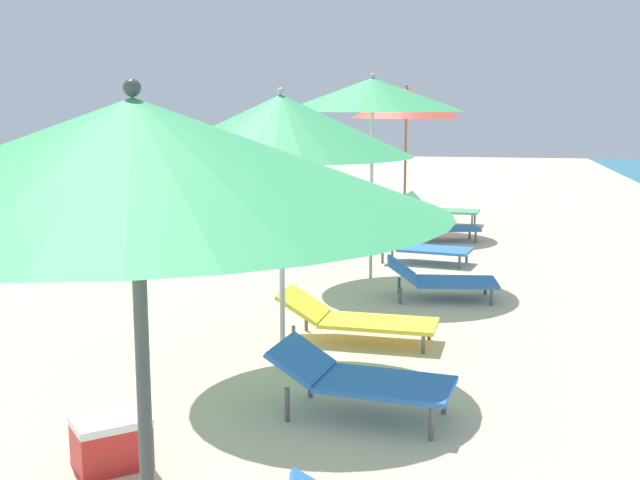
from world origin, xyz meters
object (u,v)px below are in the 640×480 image
object	(u,v)px
lounger_fourth_shoreside	(422,246)
lounger_third_shoreside	(356,318)
lounger_farthest_shoreside	(441,208)
lounger_fourth_inland	(440,279)
umbrella_third	(281,126)
lounger_farthest_inland	(436,226)
umbrella_fourth	(372,95)
cooler_box	(111,442)
umbrella_second	(135,157)
lounger_third_inland	(360,378)
umbrella_farthest	(406,103)
person_walking_near	(200,185)

from	to	relation	value
lounger_fourth_shoreside	lounger_third_shoreside	bearing A→B (deg)	-84.49
lounger_farthest_shoreside	lounger_fourth_inland	bearing A→B (deg)	-82.44
lounger_fourth_shoreside	lounger_fourth_inland	size ratio (longest dim) A/B	1.06
umbrella_third	lounger_third_shoreside	world-z (taller)	umbrella_third
lounger_farthest_inland	umbrella_fourth	bearing A→B (deg)	-115.51
cooler_box	lounger_farthest_shoreside	bearing A→B (deg)	81.73
umbrella_second	lounger_fourth_shoreside	xyz separation A→B (m)	(0.34, 9.68, -1.97)
umbrella_fourth	lounger_third_inland	bearing A→B (deg)	-83.50
umbrella_second	lounger_fourth_inland	size ratio (longest dim) A/B	1.74
umbrella_second	lounger_fourth_shoreside	bearing A→B (deg)	88.01
umbrella_fourth	lounger_farthest_inland	size ratio (longest dim) A/B	1.80
umbrella_third	lounger_third_inland	distance (m)	2.32
lounger_third_shoreside	umbrella_farthest	bearing A→B (deg)	94.33
umbrella_third	lounger_fourth_inland	size ratio (longest dim) A/B	1.78
lounger_third_inland	lounger_farthest_shoreside	distance (m)	10.40
lounger_third_shoreside	lounger_fourth_inland	size ratio (longest dim) A/B	1.15
umbrella_third	lounger_third_shoreside	size ratio (longest dim) A/B	1.55
umbrella_third	umbrella_second	bearing A→B (deg)	-82.45
person_walking_near	cooler_box	xyz separation A→B (m)	(2.46, -8.78, -0.82)
lounger_third_inland	person_walking_near	world-z (taller)	person_walking_near
lounger_third_inland	umbrella_farthest	xyz separation A→B (m)	(-0.48, 9.29, 2.13)
lounger_third_inland	lounger_fourth_shoreside	distance (m)	6.30
umbrella_second	lounger_third_shoreside	size ratio (longest dim) A/B	1.51
lounger_fourth_shoreside	cooler_box	xyz separation A→B (m)	(-1.57, -7.48, -0.09)
lounger_third_inland	cooler_box	size ratio (longest dim) A/B	2.43
umbrella_third	lounger_third_inland	world-z (taller)	umbrella_third
umbrella_fourth	umbrella_farthest	world-z (taller)	umbrella_fourth
lounger_fourth_shoreside	umbrella_second	bearing A→B (deg)	-81.40
lounger_fourth_shoreside	lounger_fourth_inland	bearing A→B (deg)	-70.03
umbrella_fourth	umbrella_farthest	distance (m)	4.27
lounger_fourth_inland	umbrella_third	bearing A→B (deg)	-120.33
umbrella_fourth	umbrella_farthest	size ratio (longest dim) A/B	1.02
umbrella_fourth	lounger_farthest_inland	bearing A→B (deg)	77.42
umbrella_third	lounger_farthest_inland	size ratio (longest dim) A/B	1.63
umbrella_fourth	lounger_fourth_shoreside	world-z (taller)	umbrella_fourth
lounger_third_shoreside	lounger_farthest_inland	world-z (taller)	lounger_farthest_inland
lounger_third_inland	lounger_fourth_shoreside	bearing A→B (deg)	97.11
umbrella_fourth	cooler_box	bearing A→B (deg)	-98.62
umbrella_second	umbrella_third	size ratio (longest dim) A/B	0.97
umbrella_farthest	cooler_box	xyz separation A→B (m)	(-1.03, -10.48, -2.27)
person_walking_near	lounger_third_inland	bearing A→B (deg)	-139.94
umbrella_fourth	person_walking_near	distance (m)	4.53
lounger_third_inland	lounger_farthest_inland	bearing A→B (deg)	96.47
umbrella_second	lounger_third_shoreside	xyz separation A→B (m)	(-0.05, 5.38, -1.98)
lounger_third_shoreside	lounger_farthest_shoreside	bearing A→B (deg)	89.75
lounger_fourth_shoreside	umbrella_farthest	distance (m)	3.75
person_walking_near	cooler_box	world-z (taller)	person_walking_near
lounger_fourth_shoreside	person_walking_near	xyz separation A→B (m)	(-4.03, 1.30, 0.73)
umbrella_farthest	person_walking_near	world-z (taller)	umbrella_farthest
umbrella_third	umbrella_fourth	distance (m)	4.06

